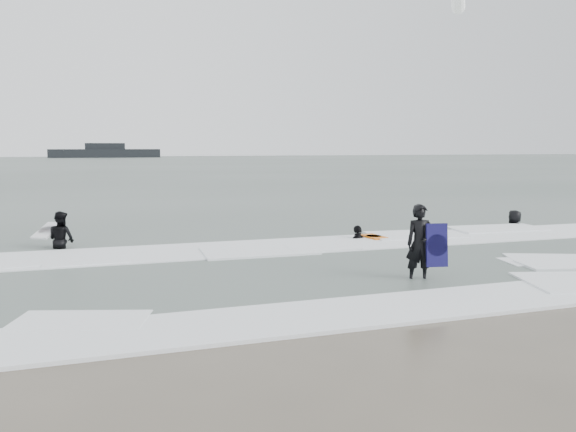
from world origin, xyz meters
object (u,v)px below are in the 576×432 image
object	(u,v)px
surfer_wading	(62,250)
surfer_centre	(419,281)
surfer_right_near	(358,240)
vessel_horizon	(105,152)
surfer_right_far	(514,226)

from	to	relation	value
surfer_wading	surfer_centre	bearing A→B (deg)	-175.31
surfer_centre	surfer_right_near	size ratio (longest dim) A/B	1.07
surfer_right_near	surfer_centre	bearing A→B (deg)	59.13
surfer_centre	surfer_right_near	bearing A→B (deg)	89.76
surfer_centre	vessel_horizon	bearing A→B (deg)	103.29
surfer_centre	surfer_right_near	distance (m)	5.56
surfer_right_far	vessel_horizon	world-z (taller)	vessel_horizon
surfer_centre	surfer_right_far	size ratio (longest dim) A/B	1.00
surfer_right_far	surfer_wading	bearing A→B (deg)	-50.67
surfer_wading	surfer_right_near	bearing A→B (deg)	-142.83
surfer_centre	vessel_horizon	distance (m)	143.52
surfer_right_far	surfer_centre	bearing A→B (deg)	-11.05
surfer_right_far	vessel_horizon	size ratio (longest dim) A/B	0.06
surfer_centre	surfer_right_far	world-z (taller)	surfer_right_far
surfer_centre	surfer_right_near	xyz separation A→B (m)	(0.99, 5.47, 0.00)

